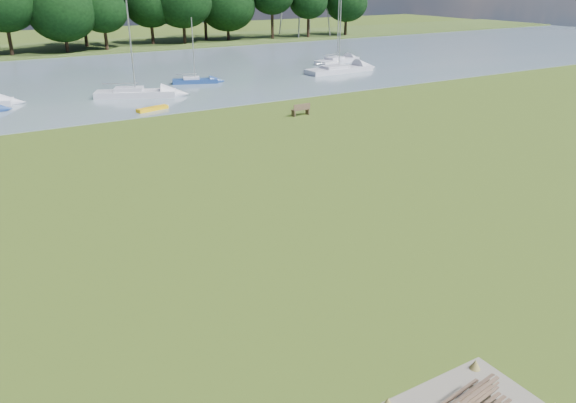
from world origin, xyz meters
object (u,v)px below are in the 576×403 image
riverbank_bench (301,110)px  kayak (152,109)px  sailboat_7 (195,79)px  sailboat_3 (134,91)px  sailboat_2 (338,68)px  sailboat_9 (337,59)px

riverbank_bench → kayak: size_ratio=0.57×
kayak → sailboat_7: bearing=36.0°
sailboat_3 → sailboat_7: 8.36m
sailboat_2 → riverbank_bench: bearing=-135.9°
kayak → sailboat_3: sailboat_3 is taller
sailboat_2 → sailboat_3: size_ratio=0.96×
sailboat_2 → sailboat_3: (-24.30, -1.88, 0.04)m
sailboat_3 → sailboat_7: bearing=51.5°
sailboat_9 → riverbank_bench: bearing=-145.2°
sailboat_2 → sailboat_9: (4.23, 6.17, -0.01)m
riverbank_bench → sailboat_9: (19.30, 22.01, 0.05)m
sailboat_7 → sailboat_2: bearing=13.6°
riverbank_bench → sailboat_3: (-9.23, 13.96, 0.11)m
riverbank_bench → sailboat_2: sailboat_2 is taller
sailboat_2 → sailboat_3: 24.37m
kayak → sailboat_9: 32.29m
sailboat_2 → sailboat_3: sailboat_3 is taller
kayak → sailboat_3: size_ratio=0.26×
kayak → sailboat_3: (0.42, 6.25, 0.40)m
sailboat_3 → sailboat_7: sailboat_3 is taller
sailboat_2 → sailboat_7: (-16.87, 1.94, -0.09)m
kayak → sailboat_3: bearing=70.1°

